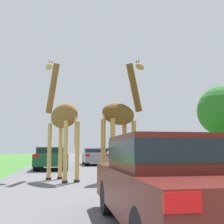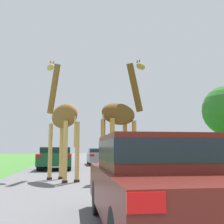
{
  "view_description": "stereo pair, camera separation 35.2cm",
  "coord_description": "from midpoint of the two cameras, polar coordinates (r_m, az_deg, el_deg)",
  "views": [
    {
      "loc": [
        -1.11,
        -0.51,
        1.26
      ],
      "look_at": [
        0.79,
        10.56,
        2.75
      ],
      "focal_mm": 45.0,
      "sensor_mm": 36.0,
      "label": 1
    },
    {
      "loc": [
        -0.76,
        -0.56,
        1.26
      ],
      "look_at": [
        0.79,
        10.56,
        2.75
      ],
      "focal_mm": 45.0,
      "sensor_mm": 36.0,
      "label": 2
    }
  ],
  "objects": [
    {
      "name": "giraffe_companion",
      "position": [
        11.77,
        -9.19,
        -1.22
      ],
      "size": [
        1.7,
        2.73,
        5.36
      ],
      "rotation": [
        0.0,
        0.0,
        0.48
      ],
      "color": "tan",
      "rests_on": "ground"
    },
    {
      "name": "car_rear_follower",
      "position": [
        23.21,
        -2.1,
        -8.91
      ],
      "size": [
        1.88,
        4.31,
        1.34
      ],
      "color": "gray",
      "rests_on": "ground"
    },
    {
      "name": "giraffe_near_road",
      "position": [
        11.46,
        2.82,
        -1.23
      ],
      "size": [
        2.36,
        1.95,
        5.29
      ],
      "rotation": [
        0.0,
        0.0,
        -0.91
      ],
      "color": "#B77F3D",
      "rests_on": "ground"
    },
    {
      "name": "road",
      "position": [
        30.57,
        -6.25,
        -9.88
      ],
      "size": [
        7.45,
        120.0,
        0.0
      ],
      "color": "#5B5B5E",
      "rests_on": "ground"
    },
    {
      "name": "car_verge_right",
      "position": [
        18.25,
        -10.83,
        -9.03
      ],
      "size": [
        1.98,
        4.09,
        1.38
      ],
      "color": "#144C28",
      "rests_on": "ground"
    },
    {
      "name": "car_lead_maroon",
      "position": [
        4.57,
        10.77,
        -13.39
      ],
      "size": [
        1.71,
        4.37,
        1.47
      ],
      "color": "#561914",
      "rests_on": "ground"
    },
    {
      "name": "car_queue_left",
      "position": [
        28.11,
        -11.58,
        -8.41
      ],
      "size": [
        1.8,
        4.66,
        1.45
      ],
      "color": "black",
      "rests_on": "ground"
    },
    {
      "name": "car_queue_right",
      "position": [
        29.24,
        -0.23,
        -8.52
      ],
      "size": [
        1.99,
        3.98,
        1.44
      ],
      "color": "silver",
      "rests_on": "ground"
    },
    {
      "name": "car_far_ahead",
      "position": [
        15.15,
        7.12,
        -9.1
      ],
      "size": [
        1.89,
        4.81,
        1.57
      ],
      "color": "maroon",
      "rests_on": "ground"
    }
  ]
}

